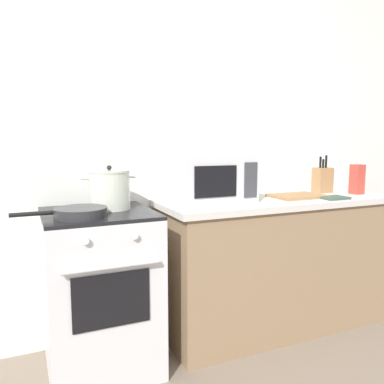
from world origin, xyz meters
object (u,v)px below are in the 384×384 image
at_px(stove, 101,291).
at_px(oven_mitt, 334,198).
at_px(microwave, 211,179).
at_px(cutting_board, 297,196).
at_px(frying_pan, 80,212).
at_px(knife_block, 323,180).
at_px(pasta_box, 357,179).
at_px(stock_pot, 110,190).

relative_size(stove, oven_mitt, 5.11).
bearing_deg(microwave, cutting_board, -6.97).
relative_size(frying_pan, knife_block, 1.65).
height_order(microwave, oven_mitt, microwave).
bearing_deg(frying_pan, pasta_box, 2.85).
bearing_deg(cutting_board, microwave, 173.03).
bearing_deg(stock_pot, oven_mitt, -8.25).
bearing_deg(stock_pot, frying_pan, -136.81).
xyz_separation_m(microwave, pasta_box, (1.16, -0.11, -0.04)).
bearing_deg(frying_pan, stock_pot, 43.19).
xyz_separation_m(stove, pasta_box, (1.91, -0.03, 0.57)).
height_order(stove, oven_mitt, oven_mitt).
relative_size(frying_pan, pasta_box, 2.14).
bearing_deg(cutting_board, stove, -179.95).
xyz_separation_m(stock_pot, microwave, (0.66, 0.02, 0.04)).
distance_m(stove, frying_pan, 0.52).
distance_m(frying_pan, microwave, 0.89).
relative_size(knife_block, pasta_box, 1.29).
relative_size(stock_pot, pasta_box, 1.45).
bearing_deg(stove, oven_mitt, -5.81).
xyz_separation_m(frying_pan, knife_block, (1.85, 0.27, 0.07)).
relative_size(stove, pasta_box, 4.18).
bearing_deg(stock_pot, stove, -145.17).
distance_m(frying_pan, knife_block, 1.87).
height_order(stock_pot, oven_mitt, stock_pot).
xyz_separation_m(stock_pot, pasta_box, (1.83, -0.08, -0.00)).
xyz_separation_m(cutting_board, oven_mitt, (0.18, -0.16, -0.00)).
height_order(stock_pot, pasta_box, stock_pot).
bearing_deg(pasta_box, oven_mitt, -159.48).
bearing_deg(stock_pot, pasta_box, -2.65).
height_order(stove, stock_pot, stock_pot).
relative_size(stock_pot, cutting_board, 0.89).
distance_m(stock_pot, cutting_board, 1.31).
distance_m(cutting_board, oven_mitt, 0.24).
bearing_deg(knife_block, stove, -175.34).
height_order(stock_pot, knife_block, knife_block).
height_order(knife_block, oven_mitt, knife_block).
relative_size(frying_pan, microwave, 0.94).
distance_m(microwave, oven_mitt, 0.86).
bearing_deg(frying_pan, oven_mitt, -1.00).
height_order(stock_pot, cutting_board, stock_pot).
bearing_deg(stock_pot, microwave, 2.02).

